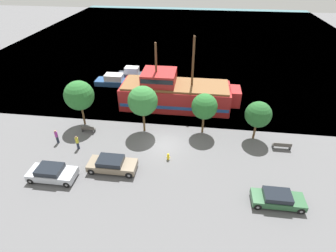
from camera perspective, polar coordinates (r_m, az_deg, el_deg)
The scene contains 17 objects.
ground_plane at distance 29.08m, azimuth -0.70°, elevation -4.13°, with size 160.00×160.00×0.00m, color #5B5B5E.
water_surface at distance 69.12m, azimuth 4.54°, elevation 18.79°, with size 80.00×80.00×0.00m, color teal.
pirate_ship at distance 35.59m, azimuth 1.49°, elevation 7.13°, with size 15.75×5.17×9.56m.
moored_boat_dockside at distance 44.63m, azimuth -7.39°, elevation 11.03°, with size 5.56×1.83×2.07m.
moored_boat_outer at distance 43.10m, azimuth -11.10°, elevation 9.61°, with size 6.99×2.22×1.71m.
parked_car_curb_front at distance 24.53m, azimuth 22.74°, elevation -14.38°, with size 4.32×1.79×1.26m.
parked_car_curb_mid at distance 26.18m, azimuth -12.09°, elevation -8.15°, with size 4.68×1.98×1.38m.
parked_car_curb_rear at distance 27.03m, azimuth -23.96°, elevation -9.33°, with size 4.37×1.98×1.38m.
fire_hydrant at distance 26.95m, azimuth 0.04°, elevation -6.61°, with size 0.42×0.25×0.76m.
bench_promenade_east at distance 30.80m, azimuth 23.55°, elevation -3.95°, with size 1.91×0.45×0.85m.
bench_promenade_west at distance 32.24m, azimuth -16.98°, elevation -0.62°, with size 1.57×0.45×0.85m.
pedestrian_walking_near at distance 29.72m, azimuth -19.14°, elevation -3.39°, with size 0.32×0.32×1.64m.
pedestrian_walking_far at distance 31.40m, azimuth -23.07°, elevation -2.11°, with size 0.32×0.32×1.69m.
tree_row_east at distance 32.19m, azimuth -18.78°, elevation 6.30°, with size 3.45×3.45×5.69m.
tree_row_mideast at distance 29.35m, azimuth -5.52°, elevation 5.44°, with size 3.37×3.37×5.70m.
tree_row_midwest at distance 29.49m, azimuth 7.94°, elevation 4.22°, with size 2.92×2.92×4.94m.
tree_row_west at distance 29.96m, azimuth 19.05°, elevation 2.37°, with size 2.86×2.86×4.61m.
Camera 1 is at (3.23, -22.67, 17.92)m, focal length 28.00 mm.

